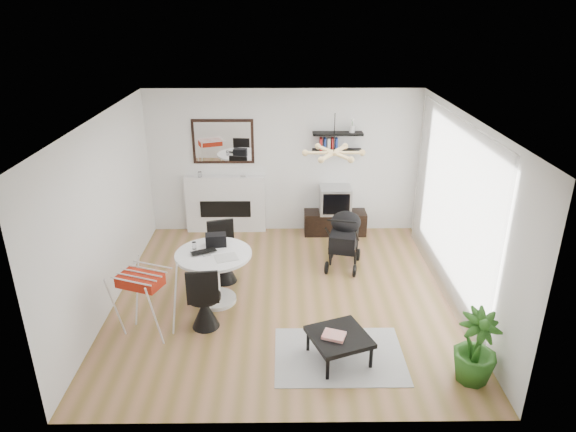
{
  "coord_description": "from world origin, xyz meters",
  "views": [
    {
      "loc": [
        -0.01,
        -6.65,
        4.11
      ],
      "look_at": [
        0.06,
        0.4,
        1.15
      ],
      "focal_mm": 32.0,
      "sensor_mm": 36.0,
      "label": 1
    }
  ],
  "objects_px": {
    "tv_console": "(335,223)",
    "potted_plant": "(476,347)",
    "stroller": "(344,241)",
    "fireplace": "(225,197)",
    "crt_tv": "(335,200)",
    "dining_table": "(214,270)",
    "coffee_table": "(339,338)",
    "drying_rack": "(146,302)"
  },
  "relations": [
    {
      "from": "stroller",
      "to": "potted_plant",
      "type": "bearing_deg",
      "value": -53.47
    },
    {
      "from": "stroller",
      "to": "potted_plant",
      "type": "height_order",
      "value": "stroller"
    },
    {
      "from": "coffee_table",
      "to": "crt_tv",
      "type": "bearing_deg",
      "value": 85.53
    },
    {
      "from": "tv_console",
      "to": "potted_plant",
      "type": "height_order",
      "value": "potted_plant"
    },
    {
      "from": "drying_rack",
      "to": "stroller",
      "type": "xyz_separation_m",
      "value": [
        2.81,
        1.92,
        -0.06
      ]
    },
    {
      "from": "fireplace",
      "to": "coffee_table",
      "type": "distance_m",
      "value": 4.29
    },
    {
      "from": "dining_table",
      "to": "fireplace",
      "type": "bearing_deg",
      "value": 92.07
    },
    {
      "from": "fireplace",
      "to": "tv_console",
      "type": "relative_size",
      "value": 1.86
    },
    {
      "from": "fireplace",
      "to": "tv_console",
      "type": "xyz_separation_m",
      "value": [
        2.07,
        -0.14,
        -0.47
      ]
    },
    {
      "from": "fireplace",
      "to": "crt_tv",
      "type": "bearing_deg",
      "value": -3.9
    },
    {
      "from": "fireplace",
      "to": "potted_plant",
      "type": "height_order",
      "value": "fireplace"
    },
    {
      "from": "stroller",
      "to": "potted_plant",
      "type": "relative_size",
      "value": 1.13
    },
    {
      "from": "dining_table",
      "to": "drying_rack",
      "type": "height_order",
      "value": "drying_rack"
    },
    {
      "from": "drying_rack",
      "to": "potted_plant",
      "type": "distance_m",
      "value": 4.11
    },
    {
      "from": "tv_console",
      "to": "drying_rack",
      "type": "relative_size",
      "value": 1.22
    },
    {
      "from": "crt_tv",
      "to": "dining_table",
      "type": "distance_m",
      "value": 3.11
    },
    {
      "from": "tv_console",
      "to": "coffee_table",
      "type": "bearing_deg",
      "value": -94.67
    },
    {
      "from": "dining_table",
      "to": "drying_rack",
      "type": "distance_m",
      "value": 1.13
    },
    {
      "from": "dining_table",
      "to": "stroller",
      "type": "height_order",
      "value": "stroller"
    },
    {
      "from": "tv_console",
      "to": "coffee_table",
      "type": "distance_m",
      "value": 3.76
    },
    {
      "from": "dining_table",
      "to": "drying_rack",
      "type": "relative_size",
      "value": 1.15
    },
    {
      "from": "crt_tv",
      "to": "stroller",
      "type": "bearing_deg",
      "value": -88.32
    },
    {
      "from": "potted_plant",
      "to": "dining_table",
      "type": "bearing_deg",
      "value": 151.57
    },
    {
      "from": "drying_rack",
      "to": "crt_tv",
      "type": "bearing_deg",
      "value": 70.03
    },
    {
      "from": "dining_table",
      "to": "stroller",
      "type": "xyz_separation_m",
      "value": [
        2.01,
        1.12,
        -0.09
      ]
    },
    {
      "from": "fireplace",
      "to": "potted_plant",
      "type": "xyz_separation_m",
      "value": [
        3.29,
        -4.27,
        -0.23
      ]
    },
    {
      "from": "fireplace",
      "to": "dining_table",
      "type": "bearing_deg",
      "value": -87.93
    },
    {
      "from": "crt_tv",
      "to": "stroller",
      "type": "height_order",
      "value": "stroller"
    },
    {
      "from": "tv_console",
      "to": "stroller",
      "type": "height_order",
      "value": "stroller"
    },
    {
      "from": "dining_table",
      "to": "tv_console",
      "type": "bearing_deg",
      "value": 50.46
    },
    {
      "from": "potted_plant",
      "to": "drying_rack",
      "type": "bearing_deg",
      "value": 166.91
    },
    {
      "from": "stroller",
      "to": "tv_console",
      "type": "bearing_deg",
      "value": 104.91
    },
    {
      "from": "crt_tv",
      "to": "drying_rack",
      "type": "xyz_separation_m",
      "value": [
        -2.77,
        -3.2,
        -0.19
      ]
    },
    {
      "from": "crt_tv",
      "to": "stroller",
      "type": "distance_m",
      "value": 1.3
    },
    {
      "from": "dining_table",
      "to": "stroller",
      "type": "bearing_deg",
      "value": 29.23
    },
    {
      "from": "drying_rack",
      "to": "coffee_table",
      "type": "bearing_deg",
      "value": 8.45
    },
    {
      "from": "fireplace",
      "to": "tv_console",
      "type": "bearing_deg",
      "value": -3.78
    },
    {
      "from": "fireplace",
      "to": "crt_tv",
      "type": "xyz_separation_m",
      "value": [
        2.06,
        -0.14,
        0.0
      ]
    },
    {
      "from": "tv_console",
      "to": "potted_plant",
      "type": "bearing_deg",
      "value": -73.59
    },
    {
      "from": "tv_console",
      "to": "coffee_table",
      "type": "xyz_separation_m",
      "value": [
        -0.31,
        -3.75,
        0.1
      ]
    },
    {
      "from": "tv_console",
      "to": "crt_tv",
      "type": "bearing_deg",
      "value": -166.23
    },
    {
      "from": "stroller",
      "to": "crt_tv",
      "type": "bearing_deg",
      "value": 105.52
    }
  ]
}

